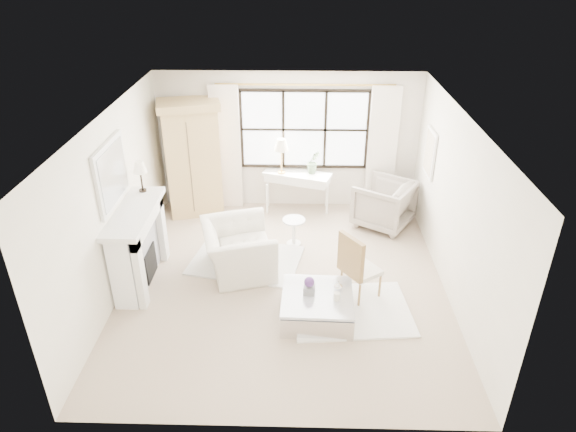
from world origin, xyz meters
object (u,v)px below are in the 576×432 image
object	(u,v)px
console_table	(297,191)
coffee_table	(317,306)
armoire	(193,158)
club_armchair	(238,249)

from	to	relation	value
console_table	coffee_table	xyz separation A→B (m)	(0.32, -3.33, -0.22)
armoire	coffee_table	xyz separation A→B (m)	(2.31, -3.21, -0.96)
club_armchair	coffee_table	distance (m)	1.72
armoire	club_armchair	world-z (taller)	armoire
coffee_table	armoire	bearing A→B (deg)	127.49
coffee_table	club_armchair	bearing A→B (deg)	139.01
armoire	console_table	xyz separation A→B (m)	(1.98, 0.12, -0.74)
console_table	coffee_table	distance (m)	3.35
armoire	console_table	distance (m)	2.12
console_table	club_armchair	world-z (taller)	console_table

